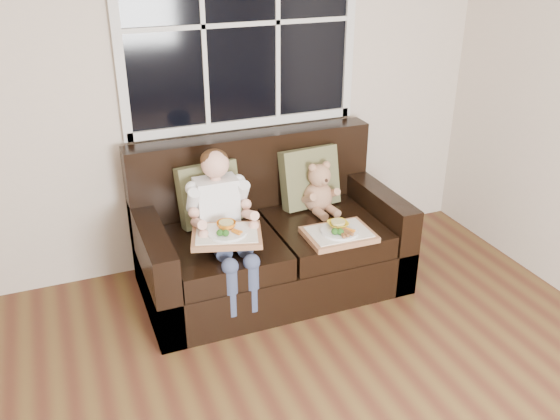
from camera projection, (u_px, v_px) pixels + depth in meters
name	position (u px, v px, depth m)	size (l,w,h in m)	color
room_walls	(366.00, 187.00, 1.56)	(4.52, 5.02, 2.71)	beige
window_back	(241.00, 24.00, 3.77)	(1.62, 0.04, 1.37)	black
loveseat	(268.00, 241.00, 3.97)	(1.70, 0.92, 0.96)	black
pillow_left	(209.00, 194.00, 3.83)	(0.42, 0.24, 0.41)	#686540
pillow_right	(310.00, 177.00, 4.07)	(0.42, 0.22, 0.42)	#686540
child	(221.00, 212.00, 3.61)	(0.38, 0.59, 0.86)	white
teddy_bear	(319.00, 191.00, 4.01)	(0.23, 0.28, 0.36)	tan
tray_left	(227.00, 234.00, 3.49)	(0.48, 0.42, 0.09)	#AC724E
tray_right	(339.00, 233.00, 3.71)	(0.43, 0.33, 0.10)	#AC724E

